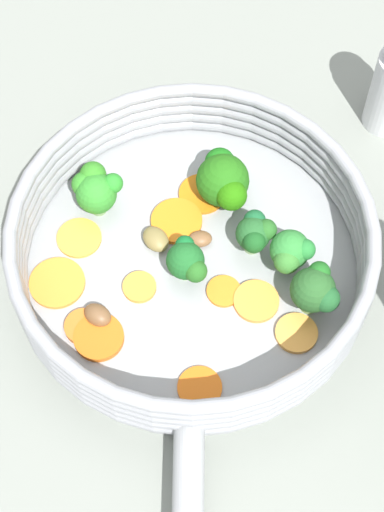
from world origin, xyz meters
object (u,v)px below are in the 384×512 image
(carrot_slice_0, at_px, (139,287))
(mushroom_piece_1, at_px, (200,239))
(carrot_slice_4, at_px, (99,337))
(carrot_slice_7, at_px, (202,194))
(broccoli_floret_4, at_px, (255,233))
(carrot_slice_6, at_px, (257,300))
(broccoli_floret_2, at_px, (98,186))
(carrot_slice_5, at_px, (177,221))
(carrot_slice_9, at_px, (83,327))
(broccoli_floret_3, at_px, (315,290))
(mushroom_piece_0, at_px, (98,315))
(skillet, at_px, (192,269))
(broccoli_floret_0, at_px, (291,252))
(carrot_slice_1, at_px, (296,333))
(carrot_slice_2, at_px, (200,388))
(carrot_slice_8, at_px, (224,291))
(broccoli_floret_1, at_px, (189,263))
(carrot_slice_10, at_px, (57,283))
(broccoli_floret_5, at_px, (223,180))
(carrot_slice_3, at_px, (79,238))
(mushroom_piece_2, at_px, (155,240))

(carrot_slice_0, xyz_separation_m, mushroom_piece_1, (-0.07, 0.02, 0.00))
(carrot_slice_0, distance_m, carrot_slice_4, 0.06)
(carrot_slice_7, height_order, broccoli_floret_4, broccoli_floret_4)
(carrot_slice_6, bearing_deg, broccoli_floret_2, -91.58)
(carrot_slice_0, distance_m, carrot_slice_5, 0.07)
(carrot_slice_4, height_order, carrot_slice_9, same)
(broccoli_floret_3, bearing_deg, mushroom_piece_0, -52.59)
(carrot_slice_4, bearing_deg, carrot_slice_6, 138.39)
(skillet, distance_m, carrot_slice_9, 0.11)
(broccoli_floret_0, bearing_deg, broccoli_floret_3, 58.25)
(carrot_slice_1, bearing_deg, broccoli_floret_3, -174.54)
(carrot_slice_0, distance_m, carrot_slice_2, 0.10)
(carrot_slice_8, xyz_separation_m, broccoli_floret_0, (-0.05, 0.03, 0.02))
(carrot_slice_0, height_order, carrot_slice_2, carrot_slice_0)
(skillet, height_order, broccoli_floret_3, broccoli_floret_3)
(carrot_slice_4, height_order, broccoli_floret_2, broccoli_floret_2)
(carrot_slice_1, relative_size, carrot_slice_9, 1.12)
(carrot_slice_7, height_order, carrot_slice_8, same)
(carrot_slice_4, distance_m, broccoli_floret_1, 0.09)
(carrot_slice_7, bearing_deg, carrot_slice_5, -4.29)
(broccoli_floret_4, xyz_separation_m, mushroom_piece_1, (0.02, -0.04, -0.02))
(carrot_slice_10, xyz_separation_m, broccoli_floret_3, (-0.10, 0.19, 0.03))
(carrot_slice_10, bearing_deg, carrot_slice_7, 159.79)
(carrot_slice_7, relative_size, mushroom_piece_0, 1.72)
(carrot_slice_8, distance_m, broccoli_floret_2, 0.14)
(carrot_slice_8, xyz_separation_m, carrot_slice_10, (0.07, -0.12, 0.00))
(carrot_slice_6, height_order, broccoli_floret_3, broccoli_floret_3)
(carrot_slice_4, bearing_deg, broccoli_floret_5, 177.13)
(carrot_slice_3, xyz_separation_m, broccoli_floret_0, (-0.08, 0.16, 0.02))
(skillet, height_order, carrot_slice_8, carrot_slice_8)
(skillet, height_order, carrot_slice_0, carrot_slice_0)
(carrot_slice_3, xyz_separation_m, carrot_slice_9, (0.06, 0.05, 0.00))
(mushroom_piece_1, bearing_deg, broccoli_floret_1, 17.09)
(carrot_slice_6, bearing_deg, carrot_slice_2, 1.58)
(carrot_slice_1, height_order, carrot_slice_9, same)
(carrot_slice_8, xyz_separation_m, broccoli_floret_3, (-0.03, 0.07, 0.03))
(carrot_slice_7, bearing_deg, carrot_slice_10, -20.21)
(broccoli_floret_3, relative_size, broccoli_floret_4, 1.24)
(broccoli_floret_4, bearing_deg, carrot_slice_0, -34.29)
(carrot_slice_3, xyz_separation_m, broccoli_floret_2, (-0.04, -0.01, 0.03))
(carrot_slice_7, bearing_deg, carrot_slice_9, -3.26)
(carrot_slice_1, distance_m, carrot_slice_8, 0.07)
(carrot_slice_10, bearing_deg, broccoli_floret_1, 128.10)
(carrot_slice_2, relative_size, carrot_slice_8, 1.23)
(carrot_slice_9, height_order, broccoli_floret_0, broccoli_floret_0)
(broccoli_floret_5, bearing_deg, carrot_slice_9, -8.26)
(skillet, height_order, carrot_slice_3, carrot_slice_3)
(mushroom_piece_0, bearing_deg, carrot_slice_1, 118.93)
(carrot_slice_2, relative_size, broccoli_floret_5, 0.71)
(carrot_slice_7, relative_size, mushroom_piece_2, 1.56)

